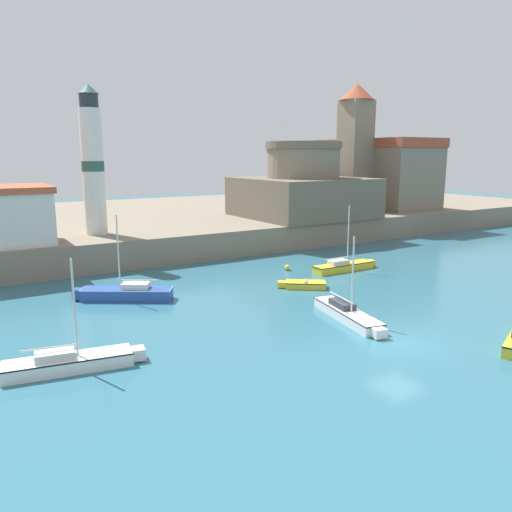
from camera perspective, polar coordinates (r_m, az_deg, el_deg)
ground_plane at (r=27.43m, az=15.95°, el=-9.54°), size 200.00×200.00×0.00m
quay_seawall at (r=64.03m, az=-13.88°, el=3.64°), size 120.00×40.00×2.56m
sailboat_blue_0 at (r=34.86m, az=-14.66°, el=-4.09°), size 6.18×4.49×5.79m
sailboat_white_1 at (r=30.31m, az=10.42°, el=-6.46°), size 2.49×6.79×5.08m
sailboat_white_2 at (r=24.67m, az=-20.44°, el=-11.22°), size 6.34×2.29×5.17m
dinghy_yellow_4 at (r=36.99m, az=5.49°, el=-3.24°), size 3.46×2.94×0.57m
sailboat_yellow_6 at (r=42.89m, az=10.02°, el=-1.12°), size 6.30×1.32×5.56m
mooring_buoy at (r=42.47m, az=3.60°, el=-1.33°), size 0.47×0.47×0.47m
church at (r=72.19m, az=12.97°, el=9.63°), size 12.50×18.23×15.87m
fortress at (r=58.77m, az=5.35°, el=7.59°), size 13.34×13.34×8.56m
lighthouse at (r=47.30m, az=-18.16°, el=10.04°), size 1.96×1.96×13.08m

